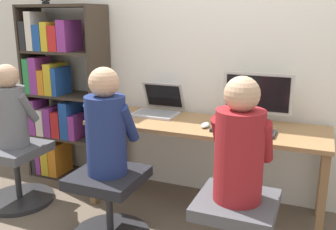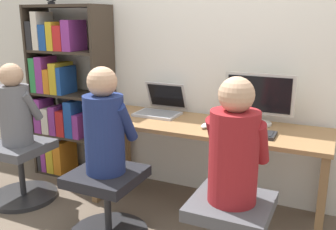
{
  "view_description": "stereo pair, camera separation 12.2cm",
  "coord_description": "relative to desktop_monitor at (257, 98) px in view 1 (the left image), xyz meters",
  "views": [
    {
      "loc": [
        0.77,
        -2.3,
        1.48
      ],
      "look_at": [
        -0.22,
        0.1,
        0.8
      ],
      "focal_mm": 40.0,
      "sensor_mm": 36.0,
      "label": 1
    },
    {
      "loc": [
        0.88,
        -2.25,
        1.48
      ],
      "look_at": [
        -0.22,
        0.1,
        0.8
      ],
      "focal_mm": 40.0,
      "sensor_mm": 36.0,
      "label": 2
    }
  ],
  "objects": [
    {
      "name": "ground_plane",
      "position": [
        -0.35,
        -0.45,
        -0.9
      ],
      "size": [
        14.0,
        14.0,
        0.0
      ],
      "primitive_type": "plane",
      "color": "brown"
    },
    {
      "name": "wall_back",
      "position": [
        -0.35,
        0.19,
        0.4
      ],
      "size": [
        10.0,
        0.05,
        2.6
      ],
      "color": "white",
      "rests_on": "ground_plane"
    },
    {
      "name": "keyboard",
      "position": [
        -0.04,
        -0.27,
        -0.18
      ],
      "size": [
        0.44,
        0.17,
        0.03
      ],
      "color": "#232326",
      "rests_on": "desk"
    },
    {
      "name": "desktop_monitor",
      "position": [
        0.0,
        0.0,
        0.0
      ],
      "size": [
        0.51,
        0.21,
        0.38
      ],
      "color": "beige",
      "rests_on": "desk"
    },
    {
      "name": "office_chair_side",
      "position": [
        -1.78,
        -0.62,
        -0.64
      ],
      "size": [
        0.55,
        0.55,
        0.49
      ],
      "color": "#262628",
      "rests_on": "ground_plane"
    },
    {
      "name": "person_near_shelf",
      "position": [
        -1.78,
        -0.62,
        -0.11
      ],
      "size": [
        0.3,
        0.29,
        0.65
      ],
      "color": "slate",
      "rests_on": "office_chair_side"
    },
    {
      "name": "laptop",
      "position": [
        -0.79,
        -0.02,
        -0.14
      ],
      "size": [
        0.35,
        0.35,
        0.25
      ],
      "color": "#B7B7BC",
      "rests_on": "desk"
    },
    {
      "name": "desk",
      "position": [
        -0.35,
        -0.16,
        -0.27
      ],
      "size": [
        1.78,
        0.58,
        0.7
      ],
      "color": "olive",
      "rests_on": "ground_plane"
    },
    {
      "name": "computer_mouse_by_keyboard",
      "position": [
        -0.32,
        -0.25,
        -0.18
      ],
      "size": [
        0.06,
        0.11,
        0.03
      ],
      "color": "silver",
      "rests_on": "desk"
    },
    {
      "name": "person_at_laptop",
      "position": [
        -0.81,
        -0.79,
        -0.09
      ],
      "size": [
        0.32,
        0.31,
        0.7
      ],
      "color": "navy",
      "rests_on": "office_chair_right"
    },
    {
      "name": "office_chair_right",
      "position": [
        -0.81,
        -0.8,
        -0.64
      ],
      "size": [
        0.55,
        0.55,
        0.49
      ],
      "color": "#262628",
      "rests_on": "ground_plane"
    },
    {
      "name": "bookshelf",
      "position": [
        -1.79,
        -0.05,
        -0.12
      ],
      "size": [
        0.75,
        0.34,
        1.58
      ],
      "color": "#382D23",
      "rests_on": "ground_plane"
    },
    {
      "name": "person_at_monitor",
      "position": [
        0.05,
        -0.83,
        -0.1
      ],
      "size": [
        0.33,
        0.31,
        0.7
      ],
      "color": "maroon",
      "rests_on": "office_chair_left"
    }
  ]
}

